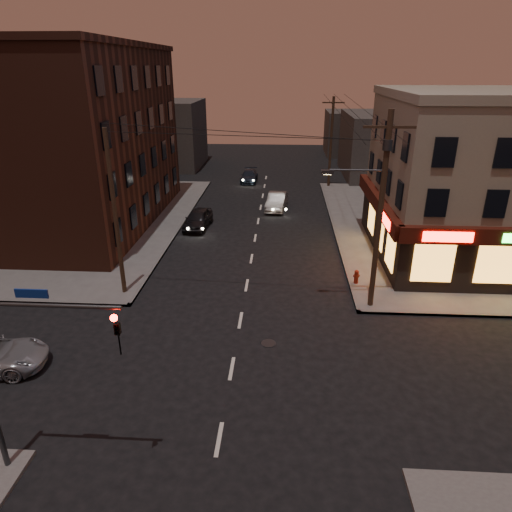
# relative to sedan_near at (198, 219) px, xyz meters

# --- Properties ---
(ground) EXTENTS (120.00, 120.00, 0.00)m
(ground) POSITION_rel_sedan_near_xyz_m (4.68, -18.09, -0.73)
(ground) COLOR black
(ground) RESTS_ON ground
(sidewalk_ne) EXTENTS (24.00, 28.00, 0.15)m
(sidewalk_ne) POSITION_rel_sedan_near_xyz_m (22.68, 0.91, -0.66)
(sidewalk_ne) COLOR #514F4C
(sidewalk_ne) RESTS_ON ground
(sidewalk_nw) EXTENTS (24.00, 28.00, 0.15)m
(sidewalk_nw) POSITION_rel_sedan_near_xyz_m (-13.32, 0.91, -0.66)
(sidewalk_nw) COLOR #514F4C
(sidewalk_nw) RESTS_ON ground
(pizza_building) EXTENTS (15.85, 12.85, 10.50)m
(pizza_building) POSITION_rel_sedan_near_xyz_m (20.61, -4.66, 4.61)
(pizza_building) COLOR gray
(pizza_building) RESTS_ON sidewalk_ne
(brick_apartment) EXTENTS (12.00, 20.00, 13.00)m
(brick_apartment) POSITION_rel_sedan_near_xyz_m (-9.82, 0.91, 5.92)
(brick_apartment) COLOR #442115
(brick_apartment) RESTS_ON sidewalk_nw
(bg_building_ne_a) EXTENTS (10.00, 12.00, 7.00)m
(bg_building_ne_a) POSITION_rel_sedan_near_xyz_m (18.68, 19.91, 2.77)
(bg_building_ne_a) COLOR #3F3D3A
(bg_building_ne_a) RESTS_ON ground
(bg_building_nw) EXTENTS (9.00, 10.00, 8.00)m
(bg_building_nw) POSITION_rel_sedan_near_xyz_m (-8.32, 23.91, 3.27)
(bg_building_nw) COLOR #3F3D3A
(bg_building_nw) RESTS_ON ground
(bg_building_ne_b) EXTENTS (8.00, 8.00, 6.00)m
(bg_building_ne_b) POSITION_rel_sedan_near_xyz_m (16.68, 33.91, 2.27)
(bg_building_ne_b) COLOR #3F3D3A
(bg_building_ne_b) RESTS_ON ground
(utility_pole_main) EXTENTS (4.20, 0.44, 10.00)m
(utility_pole_main) POSITION_rel_sedan_near_xyz_m (11.36, -12.29, 5.03)
(utility_pole_main) COLOR #382619
(utility_pole_main) RESTS_ON sidewalk_ne
(utility_pole_far) EXTENTS (0.26, 0.26, 9.00)m
(utility_pole_far) POSITION_rel_sedan_near_xyz_m (11.48, 13.91, 3.92)
(utility_pole_far) COLOR #382619
(utility_pole_far) RESTS_ON sidewalk_ne
(utility_pole_west) EXTENTS (0.24, 0.24, 9.00)m
(utility_pole_west) POSITION_rel_sedan_near_xyz_m (-2.12, -11.59, 3.92)
(utility_pole_west) COLOR #382619
(utility_pole_west) RESTS_ON sidewalk_nw
(traffic_signal) EXTENTS (4.49, 0.32, 6.47)m
(traffic_signal) POSITION_rel_sedan_near_xyz_m (-0.89, -23.69, 3.42)
(traffic_signal) COLOR #333538
(traffic_signal) RESTS_ON ground
(sedan_near) EXTENTS (2.06, 4.44, 1.47)m
(sedan_near) POSITION_rel_sedan_near_xyz_m (0.00, 0.00, 0.00)
(sedan_near) COLOR black
(sedan_near) RESTS_ON ground
(sedan_mid) EXTENTS (2.07, 4.60, 1.46)m
(sedan_mid) POSITION_rel_sedan_near_xyz_m (6.14, 5.45, -0.00)
(sedan_mid) COLOR slate
(sedan_mid) RESTS_ON ground
(sedan_far) EXTENTS (1.82, 4.29, 1.24)m
(sedan_far) POSITION_rel_sedan_near_xyz_m (2.88, 15.84, -0.12)
(sedan_far) COLOR #17212F
(sedan_far) RESTS_ON ground
(fire_hydrant) EXTENTS (0.38, 0.38, 0.84)m
(fire_hydrant) POSITION_rel_sedan_near_xyz_m (11.08, -9.70, -0.13)
(fire_hydrant) COLOR maroon
(fire_hydrant) RESTS_ON sidewalk_ne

